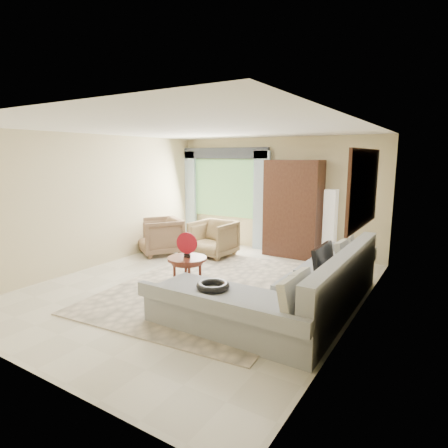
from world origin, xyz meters
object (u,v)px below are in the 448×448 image
Objects in this scene: tv_screen at (324,262)px; potted_plant at (197,232)px; armoire at (293,209)px; armchair_left at (160,236)px; coffee_table at (187,275)px; armchair_right at (213,239)px; floor_lamp at (330,225)px; sectional_sofa at (297,294)px.

tv_screen reaches higher than potted_plant.
armoire reaches higher than tv_screen.
armchair_left is 0.43× the size of armoire.
armchair_right is (-0.95, 2.17, 0.07)m from coffee_table.
armoire is at bearing -175.71° from floor_lamp.
potted_plant is (-1.15, 0.96, -0.13)m from armchair_right.
armchair_right is (-2.69, 1.94, 0.11)m from sectional_sofa.
armchair_right reaches higher than potted_plant.
sectional_sofa is 2.31× the size of floor_lamp.
floor_lamp is (3.38, 1.49, 0.34)m from armchair_left.
floor_lamp is at bearing 57.31° from armchair_left.
armchair_right is 1.86m from armoire.
armchair_right is at bearing -146.58° from armoire.
armchair_right is 1.50m from potted_plant.
sectional_sofa is 1.76m from coffee_table.
floor_lamp reaches higher than sectional_sofa.
armoire is (2.58, 1.43, 0.64)m from armchair_left.
floor_lamp reaches higher than tv_screen.
tv_screen is 2.77m from floor_lamp.
tv_screen is 2.11m from coffee_table.
coffee_table is 0.41× the size of floor_lamp.
armchair_right reaches higher than coffee_table.
tv_screen is 0.49× the size of floor_lamp.
sectional_sofa is 1.65× the size of armoire.
sectional_sofa is 4.09m from armchair_left.
armoire reaches higher than armchair_right.
armchair_left reaches higher than armchair_right.
armchair_left reaches higher than coffee_table.
coffee_table is (-2.01, -0.52, -0.40)m from tv_screen.
tv_screen is 3.03m from armoire.
potted_plant is at bearing 179.99° from armoire.
sectional_sofa is 0.58m from tv_screen.
coffee_table reaches higher than potted_plant.
floor_lamp is (2.25, 1.02, 0.36)m from armchair_right.
coffee_table is (-1.74, -0.24, 0.04)m from sectional_sofa.
armchair_left is (-2.07, 1.70, 0.09)m from coffee_table.
coffee_table is 3.48m from floor_lamp.
sectional_sofa is at bearing -37.07° from potted_plant.
floor_lamp is (1.31, 3.19, 0.43)m from coffee_table.
armoire reaches higher than coffee_table.
armoire is (-1.50, 2.62, 0.33)m from tv_screen.
sectional_sofa reaches higher than potted_plant.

